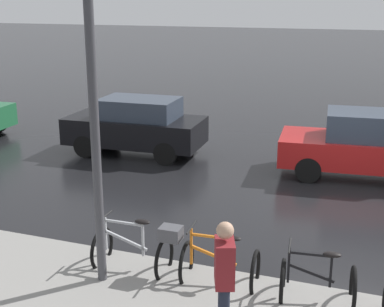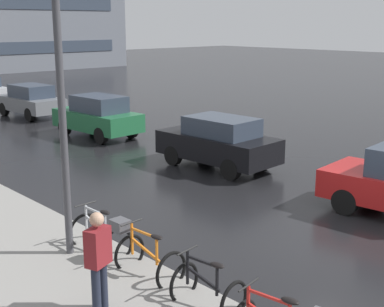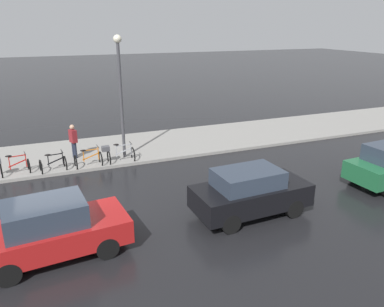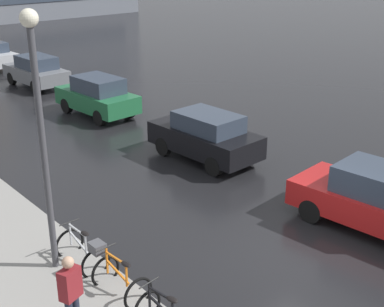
# 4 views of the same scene
# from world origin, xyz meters

# --- Properties ---
(ground_plane) EXTENTS (140.00, 140.00, 0.00)m
(ground_plane) POSITION_xyz_m (0.00, 0.00, 0.00)
(ground_plane) COLOR black
(bicycle_second) EXTENTS (0.82, 1.14, 0.96)m
(bicycle_second) POSITION_xyz_m (-3.99, 0.03, 0.39)
(bicycle_second) COLOR black
(bicycle_second) RESTS_ON ground
(bicycle_third) EXTENTS (0.79, 1.20, 0.99)m
(bicycle_third) POSITION_xyz_m (-3.98, 1.52, 0.40)
(bicycle_third) COLOR black
(bicycle_third) RESTS_ON ground
(bicycle_farthest) EXTENTS (0.75, 1.44, 1.00)m
(bicycle_farthest) POSITION_xyz_m (-4.03, 2.85, 0.50)
(bicycle_farthest) COLOR black
(bicycle_farthest) RESTS_ON ground
(car_red) EXTENTS (2.16, 4.15, 1.67)m
(car_red) POSITION_xyz_m (2.50, -0.25, 0.83)
(car_red) COLOR #AD1919
(car_red) RESTS_ON ground
(car_black) EXTENTS (1.92, 4.00, 1.64)m
(car_black) POSITION_xyz_m (2.43, 6.02, 0.84)
(car_black) COLOR black
(car_black) RESTS_ON ground
(pedestrian) EXTENTS (0.46, 0.36, 1.75)m
(pedestrian) POSITION_xyz_m (-5.33, 1.06, 0.99)
(pedestrian) COLOR #1E2333
(pedestrian) RESTS_ON ground
(streetlamp) EXTENTS (0.36, 0.36, 5.72)m
(streetlamp) POSITION_xyz_m (-4.56, 3.27, 3.58)
(streetlamp) COLOR #424247
(streetlamp) RESTS_ON ground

